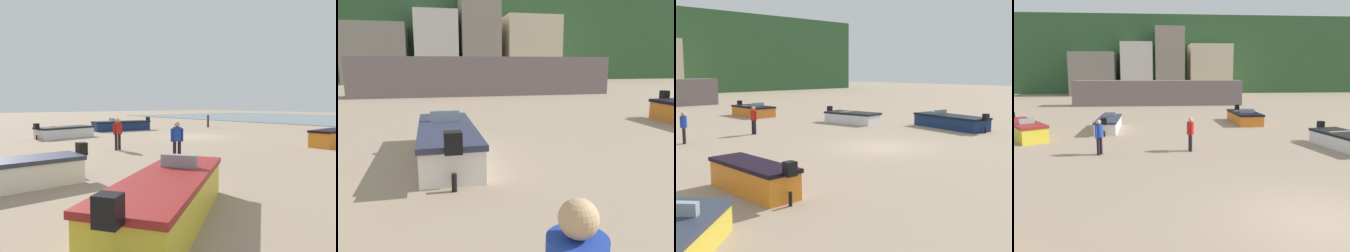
% 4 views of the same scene
% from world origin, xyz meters
% --- Properties ---
extents(ground_plane, '(160.00, 160.00, 0.00)m').
position_xyz_m(ground_plane, '(0.00, 0.00, 0.00)').
color(ground_plane, gray).
extents(headland_hill, '(90.00, 32.00, 13.17)m').
position_xyz_m(headland_hill, '(0.00, 66.00, 6.58)').
color(headland_hill, '#305832').
rests_on(headland_hill, ground).
extents(harbor_pier, '(18.57, 2.40, 2.77)m').
position_xyz_m(harbor_pier, '(-3.67, 30.00, 1.38)').
color(harbor_pier, slate).
rests_on(harbor_pier, ground).
extents(townhouse_far_left, '(6.89, 6.99, 6.71)m').
position_xyz_m(townhouse_far_left, '(-13.55, 47.49, 3.35)').
color(townhouse_far_left, gray).
rests_on(townhouse_far_left, ground).
extents(townhouse_left, '(4.87, 6.33, 8.21)m').
position_xyz_m(townhouse_left, '(-6.78, 47.17, 4.11)').
color(townhouse_left, silver).
rests_on(townhouse_left, ground).
extents(townhouse_centre, '(4.51, 5.77, 10.55)m').
position_xyz_m(townhouse_centre, '(-1.66, 46.89, 5.28)').
color(townhouse_centre, gray).
rests_on(townhouse_centre, ground).
extents(townhouse_right, '(6.60, 5.21, 7.99)m').
position_xyz_m(townhouse_right, '(4.82, 46.60, 3.99)').
color(townhouse_right, beige).
rests_on(townhouse_right, ground).
extents(boat_orange_2, '(1.83, 4.26, 1.15)m').
position_xyz_m(boat_orange_2, '(2.46, 16.23, 0.43)').
color(boat_orange_2, orange).
rests_on(boat_orange_2, ground).
extents(boat_white_3, '(2.41, 4.22, 1.08)m').
position_xyz_m(boat_white_3, '(5.33, 7.67, 0.39)').
color(boat_white_3, white).
rests_on(boat_white_3, ground).
extents(boat_yellow_4, '(3.91, 4.76, 1.24)m').
position_xyz_m(boat_yellow_4, '(-11.70, 11.87, 0.47)').
color(boat_yellow_4, gold).
rests_on(boat_yellow_4, ground).
extents(boat_white_5, '(1.39, 4.55, 1.12)m').
position_xyz_m(boat_white_5, '(-7.11, 13.95, 0.41)').
color(boat_white_5, white).
rests_on(boat_white_5, ground).
extents(beach_walker_foreground, '(0.38, 0.54, 1.62)m').
position_xyz_m(beach_walker_foreground, '(-2.46, 7.80, 0.95)').
color(beach_walker_foreground, black).
rests_on(beach_walker_foreground, ground).
extents(beach_walker_distant, '(0.46, 0.51, 1.62)m').
position_xyz_m(beach_walker_distant, '(-6.68, 7.43, 0.95)').
color(beach_walker_distant, black).
rests_on(beach_walker_distant, ground).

